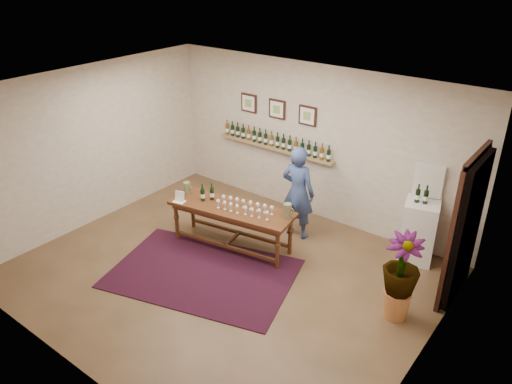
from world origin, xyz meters
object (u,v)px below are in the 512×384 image
Objects in this scene: potted_plant at (400,277)px; display_pedestal at (419,231)px; tasting_table at (232,213)px; person at (298,192)px.

display_pedestal is at bearing 101.72° from potted_plant.
potted_plant is at bearing -9.72° from tasting_table.
potted_plant is 0.67× the size of person.
tasting_table is 1.32× the size of person.
tasting_table is at bearing 179.68° from potted_plant.
potted_plant is at bearing 152.92° from person.
tasting_table is 2.89m from potted_plant.
person is (-1.93, -0.53, 0.31)m from display_pedestal.
potted_plant reaches higher than display_pedestal.
person is at bearing -164.66° from display_pedestal.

